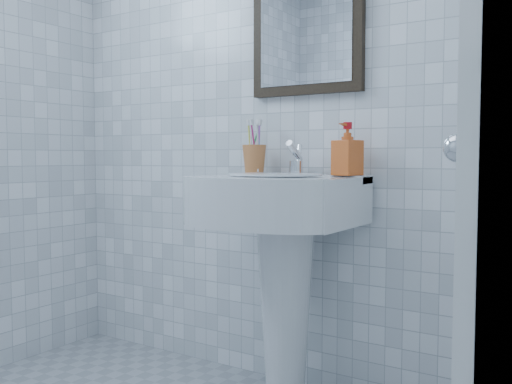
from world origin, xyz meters
The scene contains 9 objects.
wall_back centered at (0.00, 1.20, 1.25)m, with size 2.20×0.02×2.50m, color white.
washbasin centered at (0.20, 0.99, 0.62)m, with size 0.60×0.44×0.92m.
faucet centered at (0.20, 1.10, 0.96)m, with size 0.06×0.12×0.14m.
toothbrush_cup centered at (0.00, 1.10, 0.97)m, with size 0.10×0.10×0.12m, color #BA6934, non-canonical shape.
soap_dispenser centered at (0.43, 1.09, 1.01)m, with size 0.09×0.09×0.20m, color #C84913.
wall_mirror centered at (0.20, 1.18, 1.55)m, with size 0.50×0.04×0.62m.
bathroom_door centered at (1.08, 0.55, 1.00)m, with size 0.04×0.80×2.00m, color white.
towel_ring centered at (1.06, 0.69, 1.05)m, with size 0.18×0.18×0.01m, color silver.
hand_towel centered at (1.04, 0.69, 0.87)m, with size 0.03×0.16×0.38m, color silver.
Camera 1 is at (1.32, -0.93, 0.98)m, focal length 40.00 mm.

